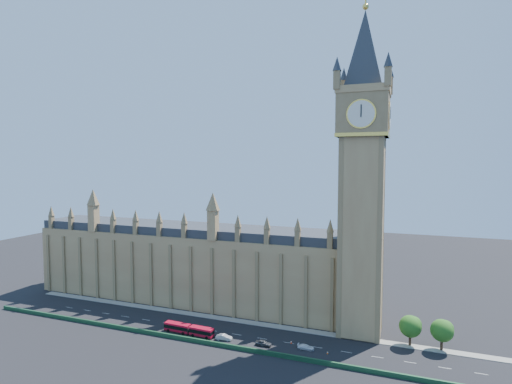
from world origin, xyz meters
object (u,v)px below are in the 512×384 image
(car_white, at_px, (306,347))
(red_bus, at_px, (189,329))
(car_silver, at_px, (224,337))
(car_grey, at_px, (264,343))

(car_white, bearing_deg, red_bus, 91.97)
(red_bus, height_order, car_silver, red_bus)
(car_grey, xyz_separation_m, car_silver, (-11.88, -0.44, 0.02))
(car_grey, bearing_deg, car_white, -79.21)
(car_grey, bearing_deg, red_bus, 92.80)
(car_silver, bearing_deg, car_grey, -93.41)
(car_silver, height_order, car_white, car_silver)
(red_bus, relative_size, car_grey, 3.61)
(car_silver, xyz_separation_m, car_white, (23.40, 2.35, -0.12))
(car_grey, relative_size, car_white, 0.99)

